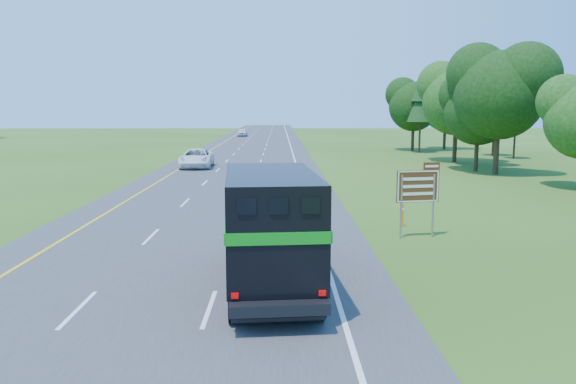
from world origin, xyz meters
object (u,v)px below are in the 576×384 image
at_px(white_suv, 197,158).
at_px(exit_sign, 419,189).
at_px(horse_truck, 269,225).
at_px(far_car, 242,132).

relative_size(white_suv, exit_sign, 1.93).
bearing_deg(horse_truck, far_car, 89.68).
bearing_deg(exit_sign, horse_truck, -142.62).
xyz_separation_m(horse_truck, far_car, (-7.15, 97.11, -1.18)).
height_order(horse_truck, exit_sign, horse_truck).
distance_m(far_car, exit_sign, 91.24).
distance_m(horse_truck, far_car, 97.38).
xyz_separation_m(horse_truck, white_suv, (-7.56, 36.34, -1.09)).
bearing_deg(exit_sign, far_car, 88.51).
relative_size(far_car, exit_sign, 1.40).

